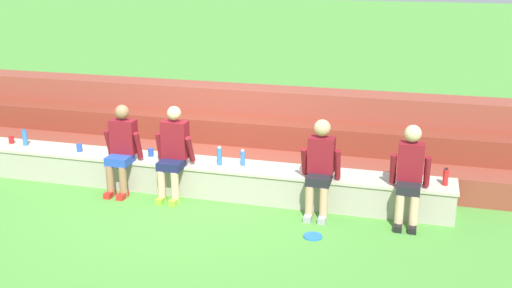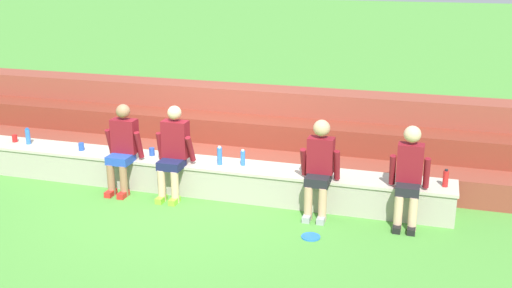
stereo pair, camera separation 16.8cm
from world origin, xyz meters
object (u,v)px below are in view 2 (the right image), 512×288
at_px(person_center, 319,166).
at_px(frisbee, 311,237).
at_px(plastic_cup_right_end, 81,147).
at_px(water_bottle_near_right, 28,136).
at_px(plastic_cup_middle, 152,152).
at_px(person_far_left, 122,146).
at_px(water_bottle_center_gap, 243,158).
at_px(water_bottle_near_left, 220,156).
at_px(person_left_of_center, 173,150).
at_px(plastic_cup_left_end, 15,138).
at_px(person_right_of_center, 409,174).
at_px(water_bottle_mid_right, 446,178).

distance_m(person_center, frisbee, 1.00).
bearing_deg(plastic_cup_right_end, water_bottle_near_right, 177.26).
height_order(plastic_cup_right_end, plastic_cup_middle, plastic_cup_right_end).
distance_m(person_far_left, water_bottle_center_gap, 1.78).
distance_m(water_bottle_center_gap, water_bottle_near_left, 0.34).
bearing_deg(water_bottle_near_right, frisbee, -12.39).
height_order(person_far_left, person_left_of_center, person_left_of_center).
xyz_separation_m(water_bottle_near_left, plastic_cup_left_end, (-3.55, 0.09, -0.07)).
distance_m(person_far_left, frisbee, 3.15).
relative_size(person_right_of_center, frisbee, 5.50).
height_order(water_bottle_near_left, plastic_cup_middle, water_bottle_near_left).
distance_m(plastic_cup_right_end, frisbee, 4.00).
xyz_separation_m(water_bottle_mid_right, plastic_cup_left_end, (-6.66, 0.06, -0.05)).
bearing_deg(water_bottle_near_right, person_left_of_center, -6.28).
relative_size(person_left_of_center, person_right_of_center, 1.02).
bearing_deg(person_left_of_center, plastic_cup_middle, 146.89).
distance_m(water_bottle_near_left, plastic_cup_middle, 1.13).
bearing_deg(person_right_of_center, water_bottle_near_right, 176.94).
distance_m(person_far_left, person_left_of_center, 0.81).
relative_size(person_far_left, person_right_of_center, 0.99).
distance_m(water_bottle_mid_right, plastic_cup_left_end, 6.67).
distance_m(water_bottle_near_right, plastic_cup_right_end, 1.00).
bearing_deg(water_bottle_near_left, person_center, -10.23).
bearing_deg(plastic_cup_right_end, person_center, -4.28).
distance_m(person_left_of_center, water_bottle_mid_right, 3.74).
relative_size(person_right_of_center, plastic_cup_right_end, 10.94).
xyz_separation_m(person_left_of_center, water_bottle_near_left, (0.61, 0.23, -0.10)).
relative_size(person_right_of_center, water_bottle_near_left, 4.74).
distance_m(plastic_cup_middle, frisbee, 2.94).
relative_size(person_far_left, frisbee, 5.46).
height_order(person_far_left, plastic_cup_left_end, person_far_left).
height_order(person_center, water_bottle_near_left, person_center).
relative_size(water_bottle_mid_right, frisbee, 1.00).
height_order(person_left_of_center, person_right_of_center, person_left_of_center).
bearing_deg(water_bottle_near_left, plastic_cup_middle, 175.01).
xyz_separation_m(person_center, plastic_cup_left_end, (-5.05, 0.36, -0.17)).
distance_m(person_right_of_center, water_bottle_center_gap, 2.35).
relative_size(person_center, water_bottle_near_left, 4.72).
relative_size(plastic_cup_middle, frisbee, 0.50).
distance_m(person_far_left, water_bottle_near_left, 1.44).
distance_m(plastic_cup_right_end, plastic_cup_left_end, 1.28).
bearing_deg(frisbee, person_far_left, 165.64).
distance_m(water_bottle_mid_right, water_bottle_near_left, 3.11).
xyz_separation_m(water_bottle_near_left, plastic_cup_right_end, (-2.28, 0.01, -0.07)).
height_order(person_far_left, plastic_cup_middle, person_far_left).
height_order(person_right_of_center, water_bottle_near_left, person_right_of_center).
xyz_separation_m(water_bottle_mid_right, water_bottle_near_left, (-3.11, -0.03, 0.02)).
bearing_deg(water_bottle_center_gap, plastic_cup_left_end, 179.65).
height_order(person_left_of_center, water_bottle_near_left, person_left_of_center).
height_order(water_bottle_near_right, plastic_cup_left_end, water_bottle_near_right).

